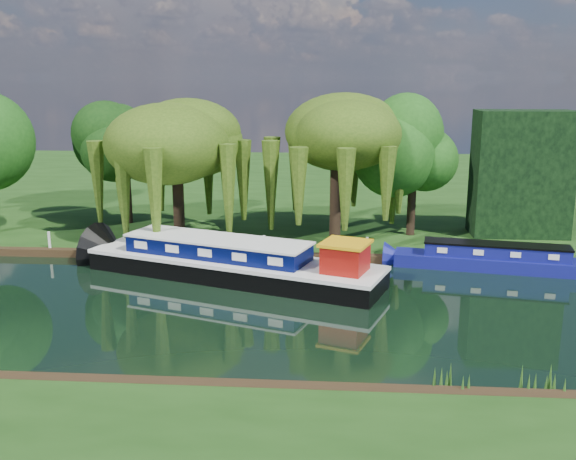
{
  "coord_description": "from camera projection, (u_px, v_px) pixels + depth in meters",
  "views": [
    {
      "loc": [
        7.06,
        -27.78,
        10.42
      ],
      "look_at": [
        4.71,
        4.21,
        2.8
      ],
      "focal_mm": 40.0,
      "sensor_mm": 36.0,
      "label": 1
    }
  ],
  "objects": [
    {
      "name": "ground",
      "position": [
        181.0,
        307.0,
        29.87
      ],
      "size": [
        120.0,
        120.0,
        0.0
      ],
      "primitive_type": "plane",
      "color": "black"
    },
    {
      "name": "narrowboat",
      "position": [
        495.0,
        260.0,
        35.68
      ],
      "size": [
        11.21,
        3.71,
        1.61
      ],
      "rotation": [
        0.0,
        0.0,
        -0.17
      ],
      "color": "navy",
      "rests_on": "ground"
    },
    {
      "name": "willow_right",
      "position": [
        336.0,
        144.0,
        39.36
      ],
      "size": [
        6.75,
        6.75,
        8.22
      ],
      "color": "black",
      "rests_on": "far_bank"
    },
    {
      "name": "lamppost",
      "position": [
        227.0,
        211.0,
        39.46
      ],
      "size": [
        0.36,
        0.36,
        2.56
      ],
      "color": "silver",
      "rests_on": "far_bank"
    },
    {
      "name": "mooring_posts",
      "position": [
        205.0,
        243.0,
        37.84
      ],
      "size": [
        19.16,
        0.16,
        1.0
      ],
      "color": "silver",
      "rests_on": "far_bank"
    },
    {
      "name": "tree_far_mid",
      "position": [
        125.0,
        147.0,
        44.13
      ],
      "size": [
        4.72,
        4.72,
        7.72
      ],
      "color": "black",
      "rests_on": "far_bank"
    },
    {
      "name": "conifer_hedge",
      "position": [
        521.0,
        174.0,
        41.08
      ],
      "size": [
        6.0,
        3.0,
        8.0
      ],
      "primitive_type": "cube",
      "color": "black",
      "rests_on": "far_bank"
    },
    {
      "name": "dutch_barge",
      "position": [
        235.0,
        263.0,
        34.07
      ],
      "size": [
        16.59,
        8.91,
        3.44
      ],
      "rotation": [
        0.0,
        0.0,
        -0.34
      ],
      "color": "black",
      "rests_on": "ground"
    },
    {
      "name": "far_bank",
      "position": [
        262.0,
        185.0,
        62.81
      ],
      "size": [
        120.0,
        52.0,
        0.45
      ],
      "primitive_type": "cube",
      "color": "#17380F",
      "rests_on": "ground"
    },
    {
      "name": "tree_far_right",
      "position": [
        414.0,
        153.0,
        40.66
      ],
      "size": [
        4.75,
        4.75,
        7.77
      ],
      "color": "black",
      "rests_on": "far_bank"
    },
    {
      "name": "willow_left",
      "position": [
        176.0,
        144.0,
        39.48
      ],
      "size": [
        6.88,
        6.88,
        8.25
      ],
      "color": "black",
      "rests_on": "far_bank"
    },
    {
      "name": "reeds_near",
      "position": [
        326.0,
        374.0,
        21.91
      ],
      "size": [
        33.7,
        1.5,
        1.1
      ],
      "color": "#214C14",
      "rests_on": "ground"
    }
  ]
}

